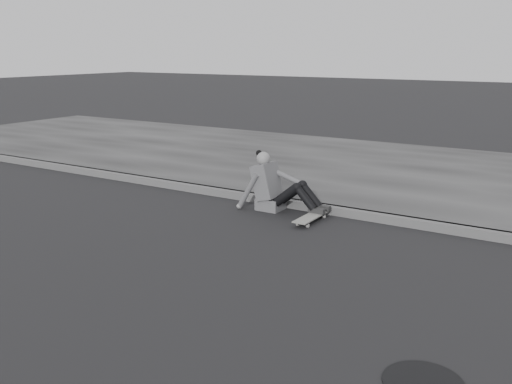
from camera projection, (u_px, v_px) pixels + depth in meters
ground at (215, 267)px, 6.28m from camera, size 80.00×80.00×0.00m
curb at (318, 208)px, 8.39m from camera, size 24.00×0.16×0.12m
sidewalk at (387, 171)px, 10.88m from camera, size 24.00×6.00×0.12m
manhole at (423, 383)px, 4.08m from camera, size 0.59×0.59×0.01m
skateboard at (311, 217)px, 7.88m from camera, size 0.20×0.78×0.09m
seated_woman at (275, 187)px, 8.39m from camera, size 1.38×0.46×0.88m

